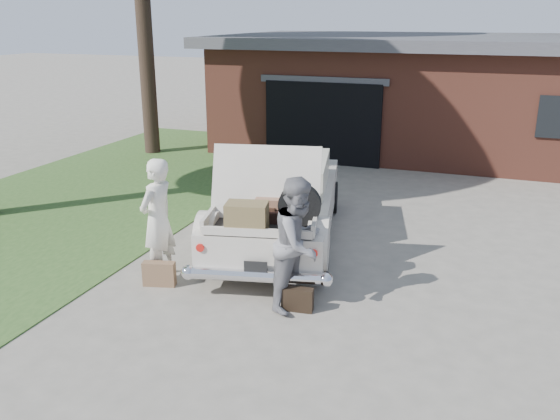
% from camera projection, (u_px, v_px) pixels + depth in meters
% --- Properties ---
extents(ground, '(90.00, 90.00, 0.00)m').
position_uv_depth(ground, '(266.00, 293.00, 8.70)').
color(ground, gray).
rests_on(ground, ground).
extents(grass_strip, '(6.00, 16.00, 0.02)m').
position_uv_depth(grass_strip, '(86.00, 198.00, 13.17)').
color(grass_strip, '#2D4C1E').
rests_on(grass_strip, ground).
extents(house, '(12.80, 7.80, 3.30)m').
position_uv_depth(house, '(433.00, 91.00, 18.07)').
color(house, brown).
rests_on(house, ground).
extents(sedan, '(2.99, 5.33, 2.02)m').
position_uv_depth(sedan, '(279.00, 201.00, 10.52)').
color(sedan, beige).
rests_on(sedan, ground).
extents(woman_left, '(0.52, 0.73, 1.89)m').
position_uv_depth(woman_left, '(157.00, 219.00, 8.96)').
color(woman_left, silver).
rests_on(woman_left, ground).
extents(woman_right, '(0.90, 1.05, 1.87)m').
position_uv_depth(woman_right, '(299.00, 244.00, 8.04)').
color(woman_right, slate).
rests_on(woman_right, ground).
extents(suitcase_left, '(0.51, 0.27, 0.38)m').
position_uv_depth(suitcase_left, '(159.00, 274.00, 8.89)').
color(suitcase_left, brown).
rests_on(suitcase_left, ground).
extents(suitcase_right, '(0.45, 0.19, 0.34)m').
position_uv_depth(suitcase_right, '(297.00, 299.00, 8.13)').
color(suitcase_right, black).
rests_on(suitcase_right, ground).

